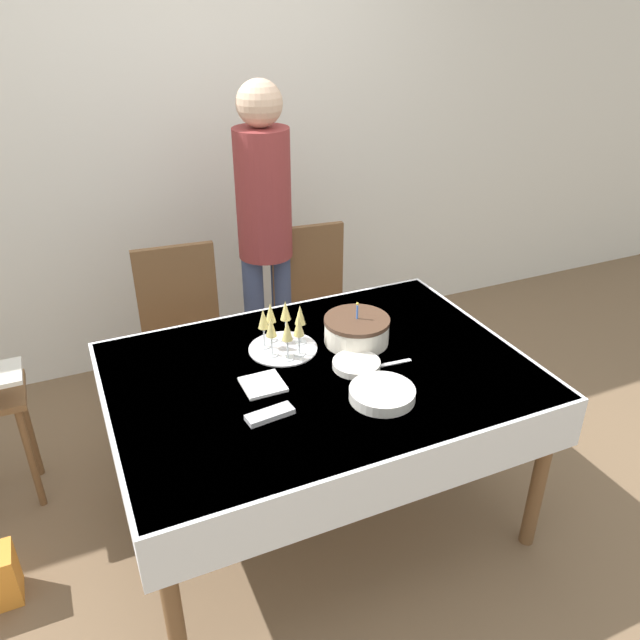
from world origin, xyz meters
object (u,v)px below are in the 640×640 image
at_px(birthday_cake, 357,330).
at_px(plate_stack_main, 382,394).
at_px(champagne_tray, 283,329).
at_px(dining_chair_far_right, 314,308).
at_px(plate_stack_dessert, 356,364).
at_px(dining_chair_far_left, 184,334).
at_px(person_standing, 264,217).

bearing_deg(birthday_cake, plate_stack_main, -104.08).
bearing_deg(champagne_tray, dining_chair_far_right, 57.64).
distance_m(birthday_cake, plate_stack_dessert, 0.20).
relative_size(birthday_cake, plate_stack_dessert, 1.45).
distance_m(dining_chair_far_left, birthday_cake, 1.00).
bearing_deg(plate_stack_dessert, dining_chair_far_right, 76.36).
bearing_deg(plate_stack_dessert, person_standing, 89.36).
relative_size(birthday_cake, person_standing, 0.16).
distance_m(dining_chair_far_left, dining_chair_far_right, 0.71).
bearing_deg(birthday_cake, person_standing, 94.97).
xyz_separation_m(dining_chair_far_left, person_standing, (0.50, 0.13, 0.50)).
bearing_deg(dining_chair_far_left, birthday_cake, -53.11).
bearing_deg(plate_stack_dessert, champagne_tray, 130.56).
bearing_deg(plate_stack_main, birthday_cake, 75.92).
bearing_deg(birthday_cake, champagne_tray, 166.91).
distance_m(champagne_tray, plate_stack_dessert, 0.34).
bearing_deg(person_standing, birthday_cake, -85.03).
xyz_separation_m(dining_chair_far_left, birthday_cake, (0.57, -0.77, 0.28)).
relative_size(dining_chair_far_left, plate_stack_main, 4.00).
relative_size(dining_chair_far_left, plate_stack_dessert, 5.10).
xyz_separation_m(birthday_cake, plate_stack_main, (-0.10, -0.40, -0.03)).
bearing_deg(plate_stack_main, person_standing, 89.00).
height_order(dining_chair_far_right, plate_stack_dessert, dining_chair_far_right).
relative_size(champagne_tray, person_standing, 0.17).
height_order(champagne_tray, person_standing, person_standing).
xyz_separation_m(dining_chair_far_left, plate_stack_dessert, (0.48, -0.94, 0.24)).
distance_m(dining_chair_far_left, champagne_tray, 0.81).
height_order(dining_chair_far_right, plate_stack_main, dining_chair_far_right).
bearing_deg(plate_stack_dessert, plate_stack_main, -92.71).
relative_size(dining_chair_far_right, birthday_cake, 3.52).
relative_size(plate_stack_main, person_standing, 0.14).
distance_m(champagne_tray, person_standing, 0.88).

